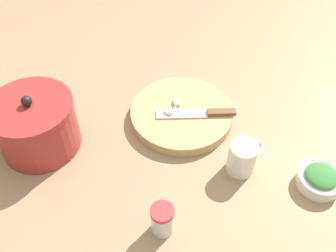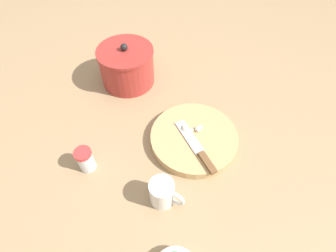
# 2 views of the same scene
# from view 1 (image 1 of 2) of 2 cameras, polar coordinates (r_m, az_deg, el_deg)

# --- Properties ---
(ground_plane) EXTENTS (5.00, 5.00, 0.00)m
(ground_plane) POSITION_cam_1_polar(r_m,az_deg,el_deg) (1.05, 0.19, -4.07)
(ground_plane) COLOR #997A56
(cutting_board) EXTENTS (0.31, 0.31, 0.03)m
(cutting_board) POSITION_cam_1_polar(r_m,az_deg,el_deg) (1.13, 2.08, 1.86)
(cutting_board) COLOR tan
(cutting_board) RESTS_ON ground_plane
(chef_knife) EXTENTS (0.17, 0.20, 0.01)m
(chef_knife) POSITION_cam_1_polar(r_m,az_deg,el_deg) (1.10, 5.05, 1.94)
(chef_knife) COLOR brown
(chef_knife) RESTS_ON cutting_board
(garlic_cloves) EXTENTS (0.05, 0.08, 0.02)m
(garlic_cloves) POSITION_cam_1_polar(r_m,az_deg,el_deg) (1.11, 0.71, 2.76)
(garlic_cloves) COLOR silver
(garlic_cloves) RESTS_ON cutting_board
(herb_bowl) EXTENTS (0.12, 0.12, 0.05)m
(herb_bowl) POSITION_cam_1_polar(r_m,az_deg,el_deg) (1.04, 22.16, -7.46)
(herb_bowl) COLOR silver
(herb_bowl) RESTS_ON ground_plane
(spice_jar) EXTENTS (0.06, 0.06, 0.09)m
(spice_jar) POSITION_cam_1_polar(r_m,az_deg,el_deg) (0.88, -0.88, -14.11)
(spice_jar) COLOR silver
(spice_jar) RESTS_ON ground_plane
(coffee_mug) EXTENTS (0.07, 0.11, 0.09)m
(coffee_mug) POSITION_cam_1_polar(r_m,az_deg,el_deg) (1.00, 11.32, -4.69)
(coffee_mug) COLOR silver
(coffee_mug) RESTS_ON ground_plane
(stock_pot) EXTENTS (0.23, 0.23, 0.18)m
(stock_pot) POSITION_cam_1_polar(r_m,az_deg,el_deg) (1.07, -19.49, 0.12)
(stock_pot) COLOR #9E2D28
(stock_pot) RESTS_ON ground_plane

